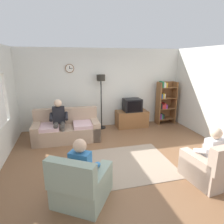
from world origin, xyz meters
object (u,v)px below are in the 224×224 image
(couch, at_px, (67,129))
(bookshelf, at_px, (165,102))
(tv, at_px, (132,105))
(person_on_couch, at_px, (59,119))
(person_in_right_armchair, at_px, (209,151))
(floor_lamp, at_px, (101,87))
(tv_stand, at_px, (132,119))
(armchair_near_window, at_px, (81,185))
(person_in_left_armchair, at_px, (83,166))
(armchair_near_bookshelf, at_px, (211,168))

(couch, distance_m, bookshelf, 3.67)
(tv, height_order, bookshelf, bookshelf)
(person_on_couch, height_order, person_in_right_armchair, person_on_couch)
(tv, height_order, floor_lamp, floor_lamp)
(tv_stand, height_order, person_on_couch, person_on_couch)
(couch, height_order, armchair_near_window, same)
(person_on_couch, distance_m, person_in_left_armchair, 2.58)
(tv_stand, height_order, floor_lamp, floor_lamp)
(tv_stand, bearing_deg, bookshelf, 3.21)
(tv, relative_size, armchair_near_window, 0.51)
(armchair_near_window, bearing_deg, person_in_right_armchair, 0.32)
(armchair_near_window, relative_size, person_in_left_armchair, 1.05)
(person_in_left_armchair, height_order, person_in_right_armchair, same)
(armchair_near_bookshelf, height_order, person_in_right_armchair, person_in_right_armchair)
(couch, distance_m, person_in_right_armchair, 3.82)
(armchair_near_bookshelf, relative_size, person_in_right_armchair, 0.87)
(floor_lamp, height_order, armchair_near_bookshelf, floor_lamp)
(couch, bearing_deg, tv, 14.74)
(armchair_near_window, height_order, person_in_left_armchair, person_in_left_armchair)
(armchair_near_window, height_order, person_in_right_armchair, person_in_right_armchair)
(person_in_right_armchair, bearing_deg, armchair_near_bookshelf, -83.13)
(bookshelf, bearing_deg, person_in_right_armchair, -104.78)
(armchair_near_window, bearing_deg, bookshelf, 45.21)
(bookshelf, height_order, armchair_near_window, bookshelf)
(floor_lamp, height_order, person_on_couch, floor_lamp)
(floor_lamp, relative_size, person_in_left_armchair, 1.65)
(couch, relative_size, tv_stand, 1.74)
(tv_stand, distance_m, armchair_near_bookshelf, 3.45)
(person_on_couch, xyz_separation_m, person_in_left_armchair, (0.42, -2.54, -0.09))
(couch, distance_m, floor_lamp, 1.80)
(bookshelf, relative_size, person_in_right_armchair, 1.41)
(person_on_couch, distance_m, person_in_right_armchair, 3.88)
(floor_lamp, bearing_deg, couch, -148.95)
(tv_stand, distance_m, armchair_near_window, 3.95)
(bookshelf, bearing_deg, armchair_near_bookshelf, -104.25)
(tv_stand, distance_m, person_in_right_armchair, 3.37)
(couch, distance_m, person_on_couch, 0.45)
(couch, xyz_separation_m, person_in_right_armchair, (2.67, -2.71, 0.29))
(couch, relative_size, person_on_couch, 1.54)
(bookshelf, distance_m, person_in_left_armchair, 4.74)
(bookshelf, relative_size, armchair_near_bookshelf, 1.63)
(armchair_near_bookshelf, height_order, person_in_left_armchair, person_in_left_armchair)
(person_on_couch, bearing_deg, tv, 15.99)
(floor_lamp, bearing_deg, person_in_left_armchair, -106.10)
(armchair_near_bookshelf, xyz_separation_m, person_in_right_armchair, (-0.01, 0.09, 0.32))
(bookshelf, relative_size, person_in_left_armchair, 1.41)
(tv_stand, relative_size, person_in_left_armchair, 0.98)
(floor_lamp, height_order, armchair_near_window, floor_lamp)
(floor_lamp, bearing_deg, person_on_couch, -149.22)
(floor_lamp, relative_size, armchair_near_window, 1.58)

